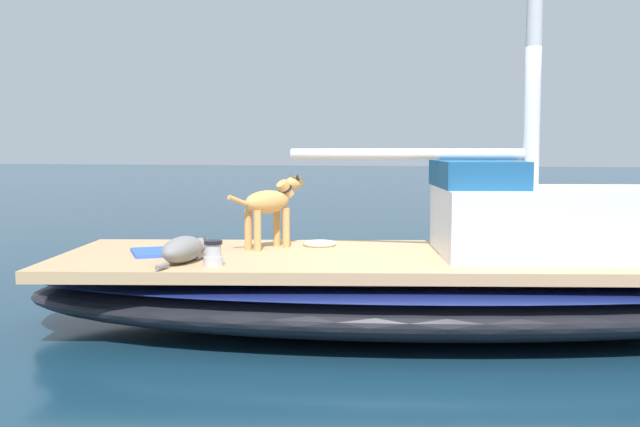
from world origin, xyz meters
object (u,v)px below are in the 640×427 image
(deck_winch, at_px, (213,254))
(coiled_rope, at_px, (320,244))
(deck_towel, at_px, (153,252))
(dog_tan, at_px, (271,204))
(sailboat_main, at_px, (428,290))
(dog_grey, at_px, (185,249))

(deck_winch, relative_size, coiled_rope, 0.65)
(deck_winch, relative_size, deck_towel, 0.38)
(deck_winch, xyz_separation_m, deck_towel, (-0.54, -0.78, -0.08))
(dog_tan, xyz_separation_m, deck_winch, (1.16, -0.14, -0.32))
(sailboat_main, distance_m, dog_grey, 2.20)
(dog_grey, xyz_separation_m, deck_towel, (-0.38, -0.47, -0.09))
(sailboat_main, height_order, deck_winch, deck_winch)
(dog_grey, bearing_deg, sailboat_main, 114.69)
(sailboat_main, distance_m, dog_tan, 1.68)
(sailboat_main, height_order, coiled_rope, coiled_rope)
(deck_winch, distance_m, deck_towel, 0.95)
(sailboat_main, height_order, dog_tan, dog_tan)
(dog_grey, relative_size, coiled_rope, 2.94)
(sailboat_main, xyz_separation_m, coiled_rope, (-0.36, -1.09, 0.35))
(sailboat_main, xyz_separation_m, dog_grey, (0.90, -1.96, 0.43))
(sailboat_main, bearing_deg, deck_winch, -57.11)
(dog_grey, height_order, deck_towel, dog_grey)
(dog_grey, height_order, deck_winch, dog_grey)
(deck_winch, bearing_deg, dog_grey, -116.85)
(dog_tan, bearing_deg, coiled_rope, 122.39)
(sailboat_main, bearing_deg, deck_towel, -77.78)
(dog_tan, height_order, deck_winch, dog_tan)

